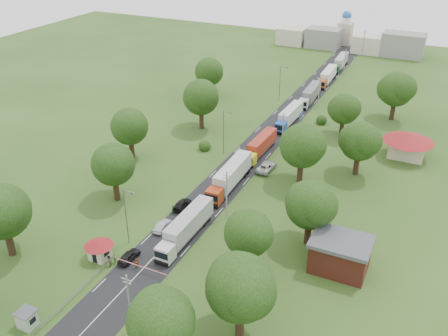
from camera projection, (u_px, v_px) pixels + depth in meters
The scene contains 47 objects.
ground at pixel (216, 192), 92.83m from camera, with size 260.00×260.00×0.00m, color #294B19.
road at pixel (256, 149), 108.76m from camera, with size 8.00×200.00×0.04m, color black.
boom_barrier at pixel (132, 264), 73.00m from camera, with size 9.22×0.35×1.18m.
guard_booth at pixel (99, 247), 74.60m from camera, with size 4.40×4.40×3.45m.
kiosk at pixel (27, 319), 63.01m from camera, with size 2.30×2.30×2.41m.
guard_rail at pixel (67, 305), 66.82m from camera, with size 0.10×17.00×1.70m, color slate, non-canonical shape.
info_sign at pixel (301, 117), 117.33m from camera, with size 0.12×3.10×4.10m.
pole_0 at pixel (129, 303), 60.66m from camera, with size 1.60×0.24×9.00m.
pole_1 at pixel (227, 195), 82.96m from camera, with size 1.60×0.24×9.00m.
pole_2 at pixel (283, 132), 105.27m from camera, with size 1.60×0.24×9.00m.
pole_3 at pixel (319, 92), 127.58m from camera, with size 1.60×0.24×9.00m.
pole_4 at pixel (345, 63), 149.88m from camera, with size 1.60×0.24×9.00m.
pole_5 at pixel (364, 42), 172.19m from camera, with size 1.60×0.24×9.00m.
lamp_0 at pixel (127, 214), 76.28m from camera, with size 2.03×0.22×10.00m.
lamp_1 at pixel (224, 130), 104.16m from camera, with size 2.03×0.22×10.00m.
lamp_2 at pixel (280, 82), 132.05m from camera, with size 2.03×0.22×10.00m.
tree_0 at pixel (162, 320), 54.75m from camera, with size 8.80×8.80×11.07m.
tree_1 at pixel (241, 286), 58.58m from camera, with size 9.60×9.60×12.05m.
tree_2 at pixel (249, 233), 70.21m from camera, with size 8.00×8.00×10.10m.
tree_3 at pixel (311, 204), 75.64m from camera, with size 8.80×8.80×11.07m.
tree_4 at pixel (302, 145), 92.33m from camera, with size 9.60×9.60×12.05m.
tree_5 at pixel (360, 141), 95.60m from camera, with size 8.80×8.80×11.07m.
tree_6 at pixel (344, 109), 112.06m from camera, with size 8.00×8.00×10.10m.
tree_7 at pixel (396, 89), 120.05m from camera, with size 9.60×9.60×12.05m.
tree_9 at pixel (3, 211), 72.88m from camera, with size 9.60×9.60×12.05m.
tree_10 at pixel (114, 164), 87.22m from camera, with size 8.80×8.80×11.07m.
tree_11 at pixel (130, 126), 101.80m from camera, with size 8.80×8.80×11.07m.
tree_12 at pixel (201, 97), 115.19m from camera, with size 9.60×9.60×12.05m.
tree_13 at pixel (209, 71), 134.42m from camera, with size 8.80×8.80×11.07m.
house_brick at pixel (340, 254), 72.23m from camera, with size 8.60×6.60×5.20m.
house_cream at pixel (408, 142), 103.71m from camera, with size 10.08×10.08×5.80m.
distant_town at pixel (352, 41), 178.55m from camera, with size 52.00×8.00×8.00m.
church at pixel (345, 30), 185.79m from camera, with size 5.00×5.00×12.30m.
truck_0 at pixel (186, 227), 79.00m from camera, with size 2.65×14.84×4.11m.
truck_1 at pixel (230, 176), 93.36m from camera, with size 2.98×15.76×4.36m.
truck_2 at pixel (260, 146), 105.75m from camera, with size 2.67×13.62×3.77m.
truck_3 at pixel (289, 116), 120.06m from camera, with size 2.68×14.07×3.90m.
truck_4 at pixel (311, 94), 133.57m from camera, with size 2.90×14.17×3.92m.
truck_5 at pixel (327, 76), 147.34m from camera, with size 2.83×14.27×3.95m.
truck_6 at pixel (340, 62), 160.25m from camera, with size 2.86×13.88×3.84m.
car_lane_front at pixel (129, 256), 74.89m from camera, with size 1.71×4.24×1.45m, color black.
car_lane_mid at pixel (163, 226), 81.90m from camera, with size 1.45×4.17×1.37m, color #9CA0A4.
car_lane_rear at pixel (182, 204), 87.75m from camera, with size 1.89×4.65×1.35m, color black.
car_verge_near at pixel (266, 167), 99.86m from camera, with size 2.71×5.88×1.63m, color #B8B8B8.
car_verge_far at pixel (299, 140), 111.00m from camera, with size 1.76×4.38×1.49m, color #4C4F53.
pedestrian_near at pixel (137, 263), 73.22m from camera, with size 0.67×0.44×1.83m, color gray.
pedestrian_booth at pixel (109, 261), 73.50m from camera, with size 0.90×0.70×1.86m, color gray.
Camera 1 is at (35.43, -71.39, 47.83)m, focal length 40.00 mm.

